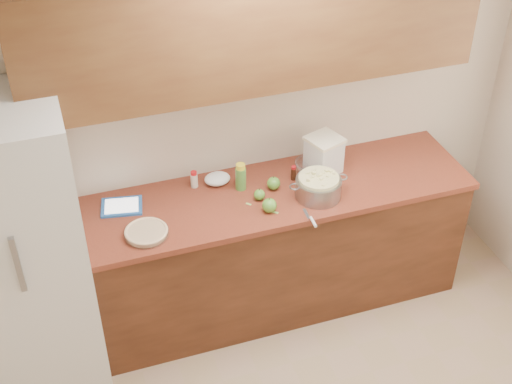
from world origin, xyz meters
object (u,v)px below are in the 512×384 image
object	(u,v)px
pie	(146,233)
flour_canister	(324,154)
colander	(318,187)
tablet	(122,207)

from	to	relation	value
pie	flour_canister	bearing A→B (deg)	12.96
pie	flour_canister	world-z (taller)	flour_canister
pie	colander	xyz separation A→B (m)	(1.06, 0.04, 0.05)
colander	tablet	size ratio (longest dim) A/B	1.39
pie	colander	distance (m)	1.07
flour_canister	pie	bearing A→B (deg)	-167.04
flour_canister	tablet	world-z (taller)	flour_canister
colander	tablet	bearing A→B (deg)	167.16
pie	colander	bearing A→B (deg)	1.99
flour_canister	tablet	xyz separation A→B (m)	(-1.29, 0.02, -0.12)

